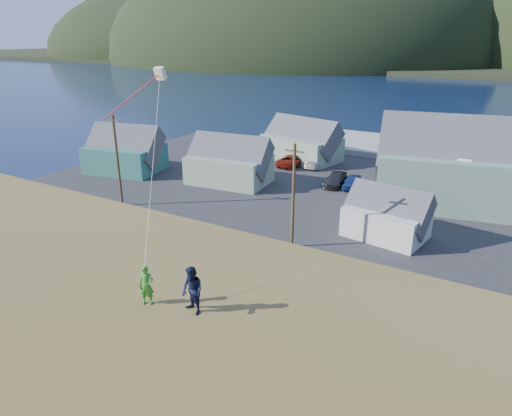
{
  "coord_description": "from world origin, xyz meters",
  "views": [
    {
      "loc": [
        13.95,
        -29.38,
        16.54
      ],
      "look_at": [
        3.76,
        -11.91,
        8.8
      ],
      "focal_mm": 32.0,
      "sensor_mm": 36.0,
      "label": 1
    }
  ],
  "objects_px": {
    "shed_palegreen_near": "(229,162)",
    "kite_flyer_green": "(146,286)",
    "wharf": "(369,144)",
    "shed_teal": "(125,151)",
    "kite_flyer_navy": "(192,291)",
    "shed_white": "(387,215)",
    "shed_palegreen_far": "(302,141)"
  },
  "relations": [
    {
      "from": "shed_palegreen_near",
      "to": "shed_teal",
      "type": "bearing_deg",
      "value": -175.49
    },
    {
      "from": "shed_teal",
      "to": "shed_palegreen_far",
      "type": "bearing_deg",
      "value": 32.56
    },
    {
      "from": "shed_palegreen_near",
      "to": "shed_palegreen_far",
      "type": "relative_size",
      "value": 0.85
    },
    {
      "from": "kite_flyer_green",
      "to": "kite_flyer_navy",
      "type": "xyz_separation_m",
      "value": [
        1.8,
        0.4,
        0.12
      ]
    },
    {
      "from": "shed_palegreen_far",
      "to": "kite_flyer_navy",
      "type": "height_order",
      "value": "kite_flyer_navy"
    },
    {
      "from": "wharf",
      "to": "shed_teal",
      "type": "bearing_deg",
      "value": -128.12
    },
    {
      "from": "shed_white",
      "to": "wharf",
      "type": "bearing_deg",
      "value": 118.08
    },
    {
      "from": "wharf",
      "to": "shed_palegreen_near",
      "type": "relative_size",
      "value": 2.58
    },
    {
      "from": "wharf",
      "to": "shed_palegreen_far",
      "type": "bearing_deg",
      "value": -114.82
    },
    {
      "from": "kite_flyer_navy",
      "to": "shed_palegreen_far",
      "type": "bearing_deg",
      "value": 128.03
    },
    {
      "from": "shed_teal",
      "to": "shed_palegreen_far",
      "type": "distance_m",
      "value": 23.6
    },
    {
      "from": "shed_palegreen_near",
      "to": "shed_white",
      "type": "relative_size",
      "value": 1.33
    },
    {
      "from": "shed_teal",
      "to": "kite_flyer_navy",
      "type": "xyz_separation_m",
      "value": [
        33.81,
        -29.4,
        5.38
      ]
    },
    {
      "from": "shed_white",
      "to": "kite_flyer_green",
      "type": "relative_size",
      "value": 4.9
    },
    {
      "from": "wharf",
      "to": "shed_white",
      "type": "bearing_deg",
      "value": -70.7
    },
    {
      "from": "shed_palegreen_near",
      "to": "shed_white",
      "type": "distance_m",
      "value": 21.04
    },
    {
      "from": "shed_teal",
      "to": "kite_flyer_navy",
      "type": "bearing_deg",
      "value": -52.51
    },
    {
      "from": "shed_white",
      "to": "kite_flyer_green",
      "type": "distance_m",
      "value": 27.01
    },
    {
      "from": "shed_palegreen_near",
      "to": "shed_palegreen_far",
      "type": "height_order",
      "value": "shed_palegreen_far"
    },
    {
      "from": "wharf",
      "to": "shed_white",
      "type": "relative_size",
      "value": 3.45
    },
    {
      "from": "shed_teal",
      "to": "shed_white",
      "type": "xyz_separation_m",
      "value": [
        34.24,
        -3.53,
        -0.58
      ]
    },
    {
      "from": "shed_palegreen_near",
      "to": "shed_palegreen_far",
      "type": "distance_m",
      "value": 14.11
    },
    {
      "from": "wharf",
      "to": "kite_flyer_green",
      "type": "height_order",
      "value": "kite_flyer_green"
    },
    {
      "from": "shed_white",
      "to": "kite_flyer_navy",
      "type": "bearing_deg",
      "value": -82.15
    },
    {
      "from": "wharf",
      "to": "shed_palegreen_far",
      "type": "relative_size",
      "value": 2.2
    },
    {
      "from": "shed_palegreen_near",
      "to": "kite_flyer_green",
      "type": "xyz_separation_m",
      "value": [
        17.9,
        -32.4,
        5.36
      ]
    },
    {
      "from": "shed_palegreen_near",
      "to": "kite_flyer_navy",
      "type": "bearing_deg",
      "value": -64.3
    },
    {
      "from": "wharf",
      "to": "shed_white",
      "type": "xyz_separation_m",
      "value": [
        11.42,
        -32.61,
        1.69
      ]
    },
    {
      "from": "shed_palegreen_far",
      "to": "kite_flyer_navy",
      "type": "xyz_separation_m",
      "value": [
        16.85,
        -45.82,
        5.35
      ]
    },
    {
      "from": "wharf",
      "to": "shed_teal",
      "type": "relative_size",
      "value": 2.52
    },
    {
      "from": "shed_palegreen_near",
      "to": "kite_flyer_green",
      "type": "height_order",
      "value": "kite_flyer_green"
    },
    {
      "from": "kite_flyer_navy",
      "to": "kite_flyer_green",
      "type": "bearing_deg",
      "value": -149.64
    }
  ]
}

